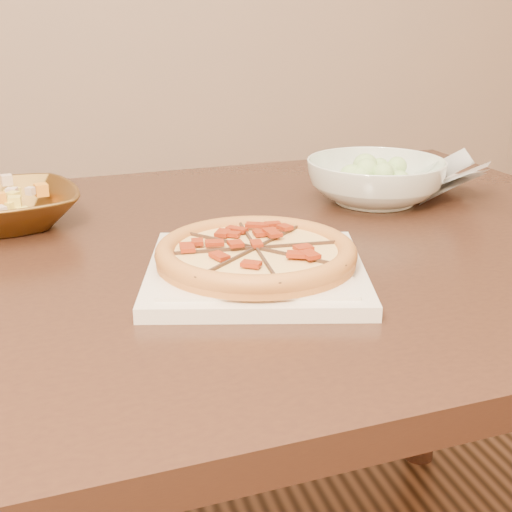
% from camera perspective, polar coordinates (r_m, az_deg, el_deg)
% --- Properties ---
extents(dining_table, '(1.57, 1.07, 0.75)m').
position_cam_1_polar(dining_table, '(1.03, -6.98, -4.38)').
color(dining_table, '#351D12').
rests_on(dining_table, floor).
extents(plate, '(0.33, 0.33, 0.02)m').
position_cam_1_polar(plate, '(0.89, 0.00, -1.19)').
color(plate, beige).
rests_on(plate, dining_table).
extents(pizza, '(0.25, 0.25, 0.03)m').
position_cam_1_polar(pizza, '(0.88, -0.00, 0.23)').
color(pizza, '#C17045').
rests_on(pizza, plate).
extents(bronze_bowl, '(0.26, 0.26, 0.06)m').
position_cam_1_polar(bronze_bowl, '(1.16, -19.62, 3.56)').
color(bronze_bowl, brown).
rests_on(bronze_bowl, dining_table).
extents(salad_bowl, '(0.29, 0.29, 0.07)m').
position_cam_1_polar(salad_bowl, '(1.24, 9.52, 5.92)').
color(salad_bowl, silver).
rests_on(salad_bowl, dining_table).
extents(salad, '(0.11, 0.11, 0.04)m').
position_cam_1_polar(salad, '(1.23, 9.64, 8.38)').
color(salad, '#BBEA8D').
rests_on(salad, salad_bowl).
extents(cling_film, '(0.17, 0.15, 0.05)m').
position_cam_1_polar(cling_film, '(1.31, 15.07, 5.67)').
color(cling_film, white).
rests_on(cling_film, dining_table).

